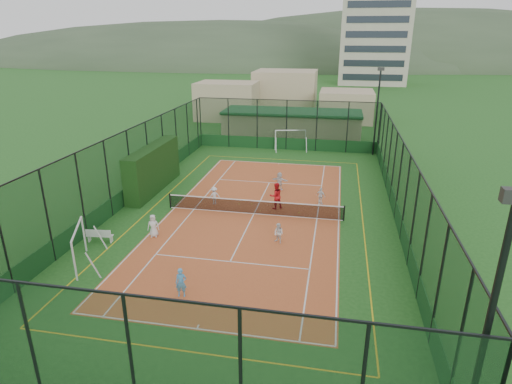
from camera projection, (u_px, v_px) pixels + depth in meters
The scene contains 21 objects.
ground at pixel (254, 214), 28.07m from camera, with size 300.00×300.00×0.00m, color #20551D.
court_slab at pixel (254, 214), 28.07m from camera, with size 11.17×23.97×0.01m, color #AF4727.
tennis_net at pixel (254, 206), 27.89m from camera, with size 11.67×0.12×1.06m, color black, non-canonical shape.
perimeter_fence at pixel (254, 178), 27.20m from camera, with size 18.12×34.12×5.00m, color black, non-canonical shape.
floodlight_se at pixel (481, 357), 9.84m from camera, with size 0.60×0.26×8.25m, color black, non-canonical shape.
floodlight_ne at pixel (377, 113), 40.41m from camera, with size 0.60×0.26×8.25m, color black, non-canonical shape.
clubhouse at pixel (292, 125), 47.78m from camera, with size 15.20×7.20×3.15m, color tan, non-canonical shape.
apartment_tower at pixel (376, 15), 96.25m from camera, with size 15.00×12.00×30.00m, color beige.
distant_hills at pixel (328, 64), 166.20m from camera, with size 200.00×60.00×24.00m, color #384C33, non-canonical shape.
hedge_left at pixel (153, 169), 31.92m from camera, with size 1.14×7.61×3.33m, color black.
white_bench at pixel (100, 235), 24.19m from camera, with size 1.48×0.41×0.83m, color white, non-canonical shape.
futsal_goal_near at pixel (79, 247), 21.54m from camera, with size 0.92×3.16×2.04m, color white, non-canonical shape.
futsal_goal_far at pixel (290, 140), 43.18m from camera, with size 3.14×0.91×2.03m, color white, non-canonical shape.
child_near_left at pixel (153, 226), 24.71m from camera, with size 0.66×0.43×1.36m, color silver.
child_near_mid at pixel (181, 283), 19.05m from camera, with size 0.50×0.33×1.37m, color #4EA1DE.
child_near_right at pixel (279, 233), 23.99m from camera, with size 0.57×0.44×1.17m, color white.
child_far_left at pixel (214, 195), 29.49m from camera, with size 0.81×0.46×1.25m, color silver.
child_far_right at pixel (321, 196), 29.51m from camera, with size 0.70×0.29×1.19m, color white.
child_far_back at pixel (280, 181), 32.18m from camera, with size 1.28×0.41×1.38m, color silver.
coach at pixel (276, 196), 28.63m from camera, with size 0.89×0.69×1.82m, color red.
tennis_balls at pixel (259, 206), 29.22m from camera, with size 4.31×1.76×0.07m.
Camera 1 is at (5.00, -25.33, 11.11)m, focal length 30.00 mm.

